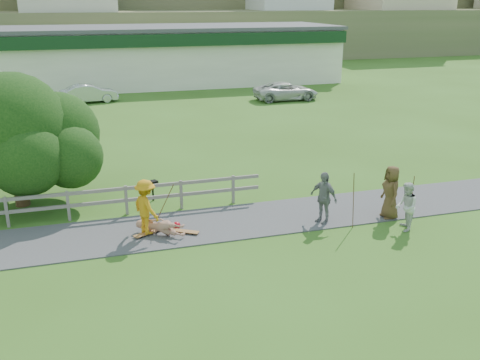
{
  "coord_description": "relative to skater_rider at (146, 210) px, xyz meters",
  "views": [
    {
      "loc": [
        -3.2,
        -15.08,
        7.41
      ],
      "look_at": [
        1.88,
        2.0,
        1.36
      ],
      "focal_mm": 40.0,
      "sensor_mm": 36.0,
      "label": 1
    }
  ],
  "objects": [
    {
      "name": "skater_fallen",
      "position": [
        0.41,
        -0.13,
        -0.61
      ],
      "size": [
        1.36,
        1.6,
        0.62
      ],
      "primitive_type": "imported",
      "rotation": [
        0.0,
        0.0,
        0.91
      ],
      "color": "#A5715B",
      "rests_on": "ground"
    },
    {
      "name": "car_white",
      "position": [
        13.44,
        22.05,
        -0.23
      ],
      "size": [
        4.95,
        2.29,
        1.37
      ],
      "primitive_type": "imported",
      "rotation": [
        0.0,
        0.0,
        1.57
      ],
      "color": "beige",
      "rests_on": "ground"
    },
    {
      "name": "pole_spec_right",
      "position": [
        8.6,
        -1.93,
        0.02
      ],
      "size": [
        0.03,
        0.03,
        1.87
      ],
      "primitive_type": "cylinder",
      "color": "#533721",
      "rests_on": "ground"
    },
    {
      "name": "spectator_c",
      "position": [
        8.45,
        -0.92,
        0.05
      ],
      "size": [
        0.72,
        1.01,
        1.93
      ],
      "primitive_type": "imported",
      "rotation": [
        0.0,
        0.0,
        4.59
      ],
      "color": "#513A20",
      "rests_on": "ground"
    },
    {
      "name": "spectator_b",
      "position": [
        6.0,
        -0.62,
        0.0
      ],
      "size": [
        0.91,
        1.17,
        1.85
      ],
      "primitive_type": "imported",
      "rotation": [
        0.0,
        0.0,
        5.2
      ],
      "color": "slate",
      "rests_on": "ground"
    },
    {
      "name": "ground",
      "position": [
        1.53,
        -1.24,
        -0.92
      ],
      "size": [
        260.0,
        260.0,
        0.0
      ],
      "primitive_type": "plane",
      "color": "#345919",
      "rests_on": "ground"
    },
    {
      "name": "bbq",
      "position": [
        0.63,
        3.19,
        -0.52
      ],
      "size": [
        0.45,
        0.41,
        0.8
      ],
      "primitive_type": null,
      "rotation": [
        0.0,
        0.0,
        0.41
      ],
      "color": "black",
      "rests_on": "ground"
    },
    {
      "name": "strip_mall",
      "position": [
        5.53,
        33.7,
        1.66
      ],
      "size": [
        32.5,
        10.75,
        5.1
      ],
      "color": "beige",
      "rests_on": "ground"
    },
    {
      "name": "tree",
      "position": [
        -4.18,
        4.13,
        0.98
      ],
      "size": [
        6.47,
        6.47,
        3.81
      ],
      "primitive_type": null,
      "color": "black",
      "rests_on": "ground"
    },
    {
      "name": "fence",
      "position": [
        -3.09,
        2.06,
        -0.2
      ],
      "size": [
        15.05,
        0.1,
        1.1
      ],
      "color": "slate",
      "rests_on": "ground"
    },
    {
      "name": "longboard_rider",
      "position": [
        0.0,
        0.0,
        -0.86
      ],
      "size": [
        0.99,
        0.68,
        0.11
      ],
      "primitive_type": null,
      "rotation": [
        0.0,
        0.0,
        0.49
      ],
      "color": "brown",
      "rests_on": "ground"
    },
    {
      "name": "longboard_fallen",
      "position": [
        1.21,
        -0.23,
        -0.87
      ],
      "size": [
        0.92,
        0.7,
        0.11
      ],
      "primitive_type": null,
      "rotation": [
        0.0,
        0.0,
        -0.56
      ],
      "color": "brown",
      "rests_on": "ground"
    },
    {
      "name": "pole_rider",
      "position": [
        0.6,
        0.4,
        -0.05
      ],
      "size": [
        0.03,
        0.03,
        1.75
      ],
      "primitive_type": "cylinder",
      "color": "#533721",
      "rests_on": "ground"
    },
    {
      "name": "helmet",
      "position": [
        1.01,
        0.22,
        -0.78
      ],
      "size": [
        0.28,
        0.28,
        0.28
      ],
      "primitive_type": "sphere",
      "color": "#AD0814",
      "rests_on": "ground"
    },
    {
      "name": "path",
      "position": [
        1.53,
        0.26,
        -0.9
      ],
      "size": [
        34.0,
        3.0,
        0.04
      ],
      "primitive_type": "cube",
      "color": "#3C3C3F",
      "rests_on": "ground"
    },
    {
      "name": "car_silver",
      "position": [
        -1.14,
        25.27,
        -0.23
      ],
      "size": [
        4.35,
        2.12,
        1.37
      ],
      "primitive_type": "imported",
      "rotation": [
        0.0,
        0.0,
        1.74
      ],
      "color": "#B5B8BD",
      "rests_on": "ground"
    },
    {
      "name": "pole_spec_left",
      "position": [
        6.77,
        -1.33,
        0.06
      ],
      "size": [
        0.03,
        0.03,
        1.97
      ],
      "primitive_type": "cylinder",
      "color": "#533721",
      "rests_on": "ground"
    },
    {
      "name": "spectator_a",
      "position": [
        8.38,
        -2.0,
        -0.08
      ],
      "size": [
        0.89,
        0.99,
        1.67
      ],
      "primitive_type": "imported",
      "rotation": [
        0.0,
        0.0,
        4.32
      ],
      "color": "beige",
      "rests_on": "ground"
    },
    {
      "name": "skater_rider",
      "position": [
        0.0,
        0.0,
        0.0
      ],
      "size": [
        1.14,
        1.37,
        1.84
      ],
      "primitive_type": "imported",
      "rotation": [
        0.0,
        0.0,
        2.03
      ],
      "color": "#BF7E11",
      "rests_on": "ground"
    }
  ]
}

